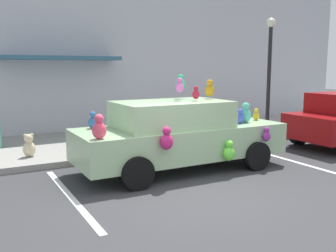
% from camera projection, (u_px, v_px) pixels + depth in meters
% --- Properties ---
extents(ground_plane, '(60.00, 60.00, 0.00)m').
position_uv_depth(ground_plane, '(193.00, 195.00, 6.79)').
color(ground_plane, '#38383A').
extents(sidewalk, '(24.00, 4.00, 0.15)m').
position_uv_depth(sidewalk, '(102.00, 143.00, 11.12)').
color(sidewalk, gray).
rests_on(sidewalk, ground).
extents(storefront_building, '(24.00, 1.25, 6.40)m').
position_uv_depth(storefront_building, '(78.00, 39.00, 12.49)').
color(storefront_building, '#B2B7C1').
rests_on(storefront_building, ground).
extents(parking_stripe_front, '(0.12, 3.60, 0.01)m').
position_uv_depth(parking_stripe_front, '(291.00, 161.00, 9.30)').
color(parking_stripe_front, silver).
rests_on(parking_stripe_front, ground).
extents(parking_stripe_rear, '(0.12, 3.60, 0.01)m').
position_uv_depth(parking_stripe_rear, '(70.00, 196.00, 6.73)').
color(parking_stripe_rear, silver).
rests_on(parking_stripe_rear, ground).
extents(plush_covered_car, '(4.68, 2.04, 2.11)m').
position_uv_depth(plush_covered_car, '(179.00, 134.00, 8.38)').
color(plush_covered_car, '#9FC291').
rests_on(plush_covered_car, ground).
extents(teddy_bear_on_sidewalk, '(0.29, 0.25, 0.56)m').
position_uv_depth(teddy_bear_on_sidewalk, '(29.00, 146.00, 9.03)').
color(teddy_bear_on_sidewalk, beige).
rests_on(teddy_bear_on_sidewalk, sidewalk).
extents(street_lamp_post, '(0.28, 0.28, 3.61)m').
position_uv_depth(street_lamp_post, '(269.00, 63.00, 11.83)').
color(street_lamp_post, black).
rests_on(street_lamp_post, sidewalk).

